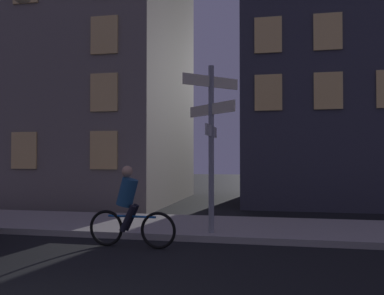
% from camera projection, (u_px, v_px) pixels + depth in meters
% --- Properties ---
extents(sidewalk_kerb, '(40.00, 3.03, 0.14)m').
position_uv_depth(sidewalk_kerb, '(159.00, 225.00, 10.52)').
color(sidewalk_kerb, '#9E9991').
rests_on(sidewalk_kerb, ground_plane).
extents(signpost, '(1.17, 1.44, 3.65)m').
position_uv_depth(signpost, '(211.00, 133.00, 9.18)').
color(signpost, gray).
rests_on(signpost, sidewalk_kerb).
extents(cyclist, '(1.82, 0.34, 1.61)m').
position_uv_depth(cyclist, '(129.00, 209.00, 8.31)').
color(cyclist, black).
rests_on(cyclist, ground_plane).
extents(building_left_block, '(11.10, 7.32, 13.88)m').
position_uv_depth(building_left_block, '(47.00, 35.00, 17.66)').
color(building_left_block, slate).
rests_on(building_left_block, ground_plane).
extents(building_right_block, '(9.50, 7.74, 12.62)m').
position_uv_depth(building_right_block, '(366.00, 45.00, 16.99)').
color(building_right_block, '#383842').
rests_on(building_right_block, ground_plane).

